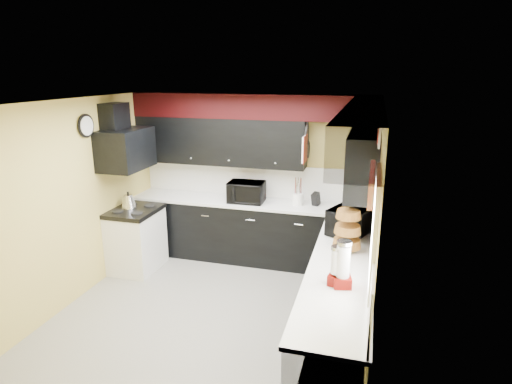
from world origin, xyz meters
TOP-DOWN VIEW (x-y plane):
  - ground at (0.00, 0.00)m, footprint 3.60×3.60m
  - wall_back at (0.00, 1.80)m, footprint 3.60×0.06m
  - wall_right at (1.80, 0.00)m, footprint 0.06×3.60m
  - wall_left at (-1.80, 0.00)m, footprint 0.06×3.60m
  - ceiling at (0.00, 0.00)m, footprint 3.60×3.60m
  - cab_back at (0.00, 1.50)m, footprint 3.60×0.60m
  - cab_right at (1.50, -0.30)m, footprint 0.60×3.00m
  - counter_back at (0.00, 1.50)m, footprint 3.62×0.64m
  - counter_right at (1.50, -0.30)m, footprint 0.64×3.02m
  - splash_back at (0.00, 1.79)m, footprint 3.60×0.02m
  - splash_right at (1.79, 0.00)m, footprint 0.02×3.60m
  - upper_back at (-0.50, 1.62)m, footprint 2.60×0.35m
  - upper_right at (1.62, 0.90)m, footprint 0.35×1.80m
  - soffit_back at (0.00, 1.62)m, footprint 3.60×0.36m
  - soffit_right at (1.62, -0.18)m, footprint 0.36×3.24m
  - stove at (-1.50, 0.75)m, footprint 0.60×0.75m
  - cooktop at (-1.50, 0.75)m, footprint 0.62×0.77m
  - hood at (-1.55, 0.75)m, footprint 0.50×0.78m
  - hood_duct at (-1.68, 0.75)m, footprint 0.24×0.40m
  - window at (1.79, -0.90)m, footprint 0.03×0.86m
  - valance at (1.73, -0.90)m, footprint 0.04×0.88m
  - pan_top at (0.82, 1.55)m, footprint 0.03×0.22m
  - pan_mid at (0.82, 1.42)m, footprint 0.03×0.28m
  - pan_low at (0.82, 1.68)m, footprint 0.03×0.24m
  - cut_board at (0.83, 1.30)m, footprint 0.03×0.26m
  - baskets at (1.52, 0.05)m, footprint 0.27×0.27m
  - clock at (-1.77, 0.25)m, footprint 0.03×0.30m
  - deco_plate at (1.77, -0.35)m, footprint 0.03×0.24m
  - toaster_oven at (-0.04, 1.45)m, footprint 0.53×0.44m
  - microwave at (1.53, 0.57)m, footprint 0.59×0.68m
  - utensil_crock at (0.72, 1.51)m, footprint 0.21×0.21m
  - knife_block at (0.98, 1.54)m, footprint 0.12×0.14m
  - kettle at (-1.60, 0.79)m, footprint 0.28×0.28m
  - dispenser_a at (1.54, -0.80)m, footprint 0.18×0.18m
  - dispenser_b at (1.48, -0.78)m, footprint 0.14×0.14m

SIDE VIEW (x-z plane):
  - ground at x=0.00m, z-range 0.00..0.00m
  - stove at x=-1.50m, z-range 0.00..0.86m
  - cab_back at x=0.00m, z-range 0.00..0.90m
  - cab_right at x=1.50m, z-range 0.00..0.90m
  - cooktop at x=-1.50m, z-range 0.86..0.92m
  - counter_back at x=0.00m, z-range 0.90..0.94m
  - counter_right at x=1.50m, z-range 0.90..0.94m
  - kettle at x=-1.60m, z-range 0.92..1.11m
  - utensil_crock at x=0.72m, z-range 0.94..1.11m
  - knife_block at x=0.98m, z-range 0.94..1.13m
  - toaster_oven at x=-0.04m, z-range 0.94..1.24m
  - microwave at x=1.53m, z-range 0.94..1.26m
  - dispenser_b at x=1.48m, z-range 0.94..1.27m
  - dispenser_a at x=1.54m, z-range 0.94..1.36m
  - baskets at x=1.52m, z-range 0.93..1.43m
  - splash_back at x=0.00m, z-range 0.94..1.44m
  - splash_right at x=1.79m, z-range 0.94..1.44m
  - wall_back at x=0.00m, z-range 0.00..2.50m
  - wall_right at x=1.80m, z-range 0.00..2.50m
  - wall_left at x=-1.80m, z-range 0.00..2.50m
  - window at x=1.79m, z-range 1.07..2.03m
  - pan_low at x=0.82m, z-range 1.51..1.93m
  - pan_mid at x=0.82m, z-range 1.52..1.98m
  - hood at x=-1.55m, z-range 1.50..2.06m
  - upper_back at x=-0.50m, z-range 1.45..2.15m
  - upper_right at x=1.62m, z-range 1.45..2.15m
  - cut_board at x=0.83m, z-range 1.62..1.98m
  - valance at x=1.73m, z-range 1.85..2.05m
  - pan_top at x=0.82m, z-range 1.80..2.20m
  - clock at x=-1.77m, z-range 2.00..2.30m
  - hood_duct at x=-1.68m, z-range 2.00..2.40m
  - deco_plate at x=1.77m, z-range 2.13..2.37m
  - soffit_back at x=0.00m, z-range 2.15..2.50m
  - soffit_right at x=1.62m, z-range 2.15..2.50m
  - ceiling at x=0.00m, z-range 2.47..2.53m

